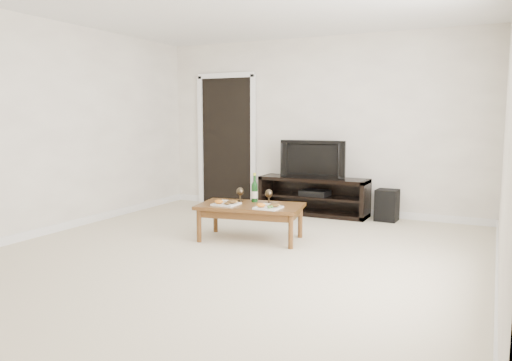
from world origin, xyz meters
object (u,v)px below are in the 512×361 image
object	(u,v)px
media_console	(313,196)
coffee_table	(251,222)
television	(314,159)
subwoofer	(387,205)

from	to	relation	value
media_console	coffee_table	bearing A→B (deg)	-95.15
television	subwoofer	distance (m)	1.22
media_console	coffee_table	xyz separation A→B (m)	(-0.16, -1.76, -0.07)
coffee_table	subwoofer	bearing A→B (deg)	55.70
subwoofer	coffee_table	size ratio (longest dim) A/B	0.36
coffee_table	media_console	bearing A→B (deg)	84.85
television	subwoofer	size ratio (longest dim) A/B	2.19
subwoofer	media_console	bearing A→B (deg)	-175.97
subwoofer	coffee_table	distance (m)	2.17
subwoofer	television	bearing A→B (deg)	-175.97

